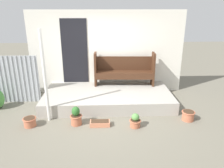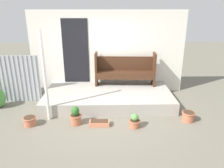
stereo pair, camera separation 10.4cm
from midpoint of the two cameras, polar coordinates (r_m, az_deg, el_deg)
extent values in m
plane|color=#706B5B|center=(5.69, -2.13, -8.66)|extent=(24.00, 24.00, 0.00)
cube|color=#A8A399|center=(6.42, -0.55, -3.45)|extent=(3.65, 1.80, 0.34)
cube|color=white|center=(6.97, -0.70, 8.17)|extent=(4.85, 0.06, 2.60)
cube|color=black|center=(6.98, -9.04, 8.40)|extent=(0.80, 0.02, 2.00)
cylinder|color=#AAB0B5|center=(7.05, -26.25, 1.13)|extent=(0.04, 0.04, 1.39)
cylinder|color=#AAB0B5|center=(7.00, -25.33, 1.15)|extent=(0.04, 0.04, 1.39)
cylinder|color=#AAB0B5|center=(6.95, -24.38, 1.17)|extent=(0.04, 0.04, 1.39)
cylinder|color=#AAB0B5|center=(6.90, -23.43, 1.18)|extent=(0.04, 0.04, 1.39)
cylinder|color=#AAB0B5|center=(6.86, -22.46, 1.20)|extent=(0.04, 0.04, 1.39)
cylinder|color=#AAB0B5|center=(6.81, -21.48, 1.22)|extent=(0.04, 0.04, 1.39)
cylinder|color=#AAB0B5|center=(6.77, -20.49, 1.23)|extent=(0.04, 0.04, 1.39)
cylinder|color=#AAB0B5|center=(6.73, -19.48, 1.25)|extent=(0.04, 0.04, 1.39)
cylinder|color=#AAB0B5|center=(6.69, -18.46, 1.26)|extent=(0.04, 0.04, 1.39)
cylinder|color=white|center=(5.36, -16.61, 1.73)|extent=(0.08, 0.08, 2.25)
cube|color=#422616|center=(6.79, -3.68, 3.94)|extent=(0.08, 0.40, 1.02)
cube|color=#422616|center=(6.87, 11.31, 3.77)|extent=(0.08, 0.40, 1.02)
cube|color=#422616|center=(6.80, 3.84, 3.07)|extent=(1.74, 0.48, 0.04)
cube|color=#422616|center=(6.65, 3.88, 1.80)|extent=(1.72, 0.11, 0.16)
cube|color=#422616|center=(6.91, 3.83, 5.40)|extent=(1.72, 0.12, 0.44)
cylinder|color=#B76647|center=(5.63, -20.18, -9.12)|extent=(0.28, 0.28, 0.21)
torus|color=#B76647|center=(5.58, -20.29, -8.29)|extent=(0.32, 0.32, 0.02)
cylinder|color=#422D1E|center=(5.58, -20.31, -8.14)|extent=(0.26, 0.26, 0.01)
cylinder|color=#B76647|center=(5.40, -8.88, -9.17)|extent=(0.26, 0.26, 0.24)
torus|color=#B76647|center=(5.35, -8.94, -8.18)|extent=(0.30, 0.30, 0.02)
cylinder|color=#422D1E|center=(5.34, -8.95, -8.03)|extent=(0.24, 0.24, 0.01)
ellipsoid|color=#2D6628|center=(5.29, -9.01, -6.95)|extent=(0.19, 0.19, 0.23)
cylinder|color=#B76647|center=(5.26, 6.48, -10.26)|extent=(0.24, 0.24, 0.17)
torus|color=#B76647|center=(5.23, 6.51, -9.56)|extent=(0.28, 0.28, 0.02)
cylinder|color=#422D1E|center=(5.22, 6.51, -9.40)|extent=(0.22, 0.22, 0.01)
ellipsoid|color=#599347|center=(5.18, 6.55, -8.62)|extent=(0.18, 0.18, 0.17)
cylinder|color=#B76647|center=(5.81, 19.76, -8.00)|extent=(0.29, 0.29, 0.23)
torus|color=#B76647|center=(5.76, 19.88, -7.09)|extent=(0.33, 0.33, 0.02)
cylinder|color=#422D1E|center=(5.76, 19.90, -6.94)|extent=(0.27, 0.27, 0.01)
cube|color=tan|center=(5.31, -2.75, -10.21)|extent=(0.48, 0.21, 0.11)
cube|color=#422D1E|center=(5.28, -2.76, -9.63)|extent=(0.42, 0.18, 0.01)
camera|label=1|loc=(0.05, -89.47, 0.19)|focal=35.00mm
camera|label=2|loc=(0.05, 90.53, -0.19)|focal=35.00mm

